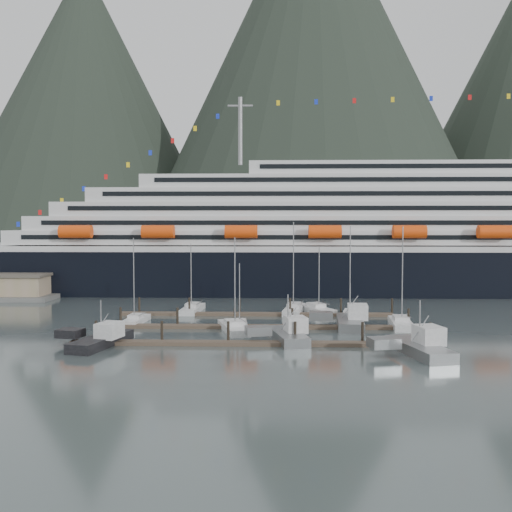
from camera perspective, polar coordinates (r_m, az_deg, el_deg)
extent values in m
plane|color=#445050|center=(90.11, 2.91, -7.24)|extent=(1600.00, 1600.00, 0.00)
cone|color=black|center=(670.37, 5.56, 17.15)|extent=(400.00, 400.00, 420.00)
cone|color=black|center=(733.84, -15.95, 13.01)|extent=(340.00, 340.00, 340.00)
cube|color=black|center=(146.62, 12.31, -1.77)|extent=(210.00, 28.00, 12.00)
cube|color=silver|center=(146.23, 12.34, 0.77)|extent=(205.80, 27.44, 1.50)
cube|color=silver|center=(147.15, 14.27, 1.78)|extent=(185.00, 26.00, 3.20)
cube|color=black|center=(134.44, 15.47, 1.72)|extent=(175.75, 0.20, 1.00)
cube|color=silver|center=(147.57, 15.04, 3.01)|extent=(180.00, 25.00, 3.20)
cube|color=black|center=(135.38, 16.26, 3.07)|extent=(171.00, 0.20, 1.00)
cube|color=silver|center=(148.08, 15.82, 4.24)|extent=(172.00, 24.00, 3.20)
cube|color=black|center=(136.43, 17.04, 4.40)|extent=(163.40, 0.20, 1.00)
cube|color=silver|center=(148.69, 16.58, 5.46)|extent=(160.00, 23.00, 3.20)
cube|color=black|center=(137.57, 17.82, 5.71)|extent=(152.00, 0.20, 1.00)
cube|color=silver|center=(149.38, 17.35, 6.62)|extent=(140.00, 22.00, 3.00)
cube|color=black|center=(138.80, 18.58, 6.95)|extent=(133.00, 0.20, 1.00)
cube|color=silver|center=(150.15, 18.11, 7.74)|extent=(95.00, 20.00, 3.00)
cube|color=black|center=(140.58, 19.27, 8.12)|extent=(90.25, 0.20, 1.00)
cylinder|color=gray|center=(145.61, -1.50, 11.81)|extent=(1.00, 1.00, 16.00)
cylinder|color=#FF480D|center=(135.74, -16.79, 2.24)|extent=(7.00, 2.80, 2.80)
cylinder|color=#FF480D|center=(131.12, -9.31, 2.30)|extent=(7.00, 2.80, 2.80)
cylinder|color=#FF480D|center=(128.87, -1.43, 2.33)|extent=(7.00, 2.80, 2.80)
cylinder|color=#FF480D|center=(129.12, 6.58, 2.31)|extent=(7.00, 2.80, 2.80)
cylinder|color=#FF480D|center=(131.84, 14.41, 2.25)|extent=(7.00, 2.80, 2.80)
cylinder|color=#FF480D|center=(136.90, 21.79, 2.16)|extent=(7.00, 2.80, 2.80)
cube|color=#4F3E32|center=(80.29, -0.56, -8.32)|extent=(48.00, 2.00, 0.50)
cylinder|color=black|center=(84.63, -14.99, -7.04)|extent=(0.36, 0.36, 3.20)
cylinder|color=black|center=(82.50, -8.95, -7.23)|extent=(0.36, 0.36, 3.20)
cylinder|color=black|center=(81.32, -2.66, -7.35)|extent=(0.36, 0.36, 3.20)
cylinder|color=black|center=(81.13, 3.75, -7.38)|extent=(0.36, 0.36, 3.20)
cylinder|color=black|center=(81.93, 10.10, -7.32)|extent=(0.36, 0.36, 3.20)
cylinder|color=black|center=(83.70, 16.26, -7.17)|extent=(0.36, 0.36, 3.20)
cube|color=#4F3E32|center=(93.06, -0.23, -6.75)|extent=(48.00, 2.00, 0.50)
cylinder|color=black|center=(96.98, -12.76, -5.74)|extent=(0.36, 0.36, 3.20)
cylinder|color=black|center=(95.13, -7.48, -5.86)|extent=(0.36, 0.36, 3.20)
cylinder|color=black|center=(94.11, -2.04, -5.93)|extent=(0.36, 0.36, 3.20)
cylinder|color=black|center=(93.94, 3.48, -5.95)|extent=(0.36, 0.36, 3.20)
cylinder|color=black|center=(94.63, 8.96, -5.92)|extent=(0.36, 0.36, 3.20)
cylinder|color=black|center=(96.17, 14.32, -5.83)|extent=(0.36, 0.36, 3.20)
cube|color=#4F3E32|center=(105.89, 0.02, -5.56)|extent=(48.00, 2.00, 0.50)
cylinder|color=black|center=(109.48, -11.05, -4.72)|extent=(0.36, 0.36, 3.20)
cylinder|color=black|center=(107.84, -6.37, -4.80)|extent=(0.36, 0.36, 3.20)
cylinder|color=black|center=(106.94, -1.57, -4.85)|extent=(0.36, 0.36, 3.20)
cylinder|color=black|center=(106.80, 3.27, -4.87)|extent=(0.36, 0.36, 3.20)
cylinder|color=black|center=(107.41, 8.09, -4.85)|extent=(0.36, 0.36, 3.20)
cylinder|color=black|center=(108.76, 12.83, -4.79)|extent=(0.36, 0.36, 3.20)
cube|color=#BEBEBE|center=(99.67, -11.37, -6.16)|extent=(3.10, 8.87, 1.36)
cube|color=#BEBEBE|center=(99.54, -11.37, -5.66)|extent=(2.14, 3.17, 0.78)
cylinder|color=gray|center=(97.97, -11.56, -2.12)|extent=(0.16, 0.16, 13.00)
cube|color=#BEBEBE|center=(90.46, -2.16, -7.03)|extent=(5.70, 11.37, 1.54)
cube|color=#BEBEBE|center=(90.29, -2.16, -6.40)|extent=(3.15, 4.30, 0.88)
cylinder|color=gray|center=(88.40, -2.02, -2.49)|extent=(0.18, 0.18, 13.13)
cube|color=#BEBEBE|center=(92.76, -1.59, -6.78)|extent=(3.07, 8.86, 1.28)
cube|color=#BEBEBE|center=(92.62, -1.59, -6.29)|extent=(2.07, 3.18, 0.73)
cylinder|color=gray|center=(91.15, -1.58, -3.63)|extent=(0.15, 0.15, 9.32)
cube|color=#BEBEBE|center=(103.13, 8.96, -5.82)|extent=(4.84, 11.64, 1.44)
cube|color=#BEBEBE|center=(102.99, 8.96, -5.31)|extent=(2.80, 4.29, 0.82)
cylinder|color=gray|center=(101.08, 8.95, -1.37)|extent=(0.16, 0.16, 14.87)
cube|color=#BEBEBE|center=(110.83, -6.07, -5.19)|extent=(3.53, 11.01, 1.52)
cube|color=#BEBEBE|center=(110.69, -6.07, -4.68)|extent=(2.41, 3.93, 0.87)
cylinder|color=gray|center=(109.03, -6.20, -1.88)|extent=(0.17, 0.17, 11.59)
cube|color=#BEBEBE|center=(110.05, 5.75, -5.25)|extent=(6.96, 10.26, 1.56)
cube|color=#BEBEBE|center=(109.91, 5.75, -4.72)|extent=(3.53, 4.12, 0.89)
cylinder|color=gray|center=(108.47, 6.03, -2.05)|extent=(0.18, 0.18, 10.98)
cube|color=#BEBEBE|center=(109.69, 3.64, -5.27)|extent=(4.58, 12.21, 1.59)
cube|color=#BEBEBE|center=(109.54, 3.64, -4.72)|extent=(2.83, 4.45, 0.91)
cylinder|color=gray|center=(107.61, 3.59, -0.87)|extent=(0.18, 0.18, 15.46)
cube|color=#BEBEBE|center=(96.83, 13.63, -6.45)|extent=(3.82, 10.49, 1.60)
cube|color=#BEBEBE|center=(96.67, 13.64, -5.83)|extent=(2.58, 3.77, 0.91)
cylinder|color=gray|center=(94.83, 13.77, -1.70)|extent=(0.18, 0.18, 14.70)
cube|color=black|center=(82.36, -14.52, -8.06)|extent=(6.07, 12.60, 1.87)
cube|color=black|center=(84.50, -17.28, -7.02)|extent=(3.71, 3.33, 1.12)
cube|color=#BEBEBE|center=(81.45, -13.79, -6.88)|extent=(3.39, 4.15, 2.06)
cube|color=black|center=(81.33, -13.80, -6.36)|extent=(3.15, 3.87, 0.47)
cylinder|color=gray|center=(81.78, -14.55, -5.72)|extent=(0.15, 0.15, 4.67)
cube|color=gray|center=(83.05, 3.05, -7.87)|extent=(5.84, 11.44, 1.99)
cube|color=gray|center=(81.96, 0.21, -7.13)|extent=(3.82, 3.07, 1.19)
cube|color=#BEBEBE|center=(82.97, 3.79, -6.53)|extent=(3.42, 3.80, 2.19)
cube|color=black|center=(82.84, 3.79, -5.98)|extent=(3.18, 3.54, 0.50)
cylinder|color=gray|center=(82.45, 3.06, -5.40)|extent=(0.16, 0.16, 4.97)
cube|color=gray|center=(77.40, 15.29, -8.78)|extent=(6.45, 12.90, 2.06)
cube|color=gray|center=(75.17, 12.07, -8.08)|extent=(4.04, 3.45, 1.24)
cube|color=#BEBEBE|center=(77.57, 16.14, -7.24)|extent=(3.66, 4.28, 2.27)
cube|color=black|center=(77.43, 16.15, -6.64)|extent=(3.40, 3.99, 0.52)
cylinder|color=gray|center=(76.72, 15.33, -6.02)|extent=(0.17, 0.17, 5.16)
cube|color=gray|center=(95.06, 8.93, -6.52)|extent=(4.75, 12.06, 2.15)
cube|color=gray|center=(94.74, 6.21, -5.69)|extent=(3.83, 2.87, 1.29)
cube|color=#BEBEBE|center=(94.80, 9.66, -5.25)|extent=(3.27, 3.76, 2.36)
cube|color=black|center=(94.68, 9.66, -4.74)|extent=(3.03, 3.51, 0.54)
cylinder|color=gray|center=(94.50, 8.95, -4.16)|extent=(0.17, 0.17, 5.36)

